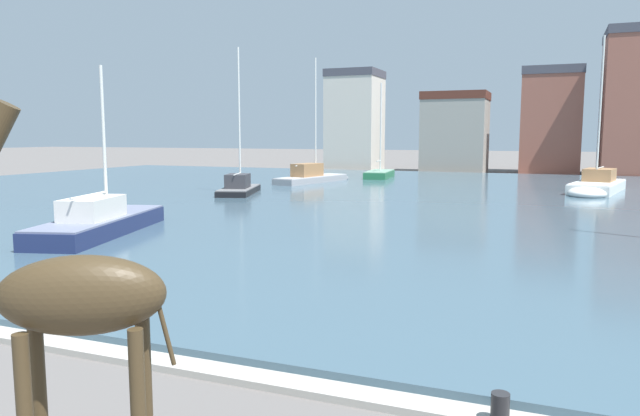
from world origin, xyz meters
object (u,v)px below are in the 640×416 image
at_px(sailboat_green, 380,175).
at_px(sailboat_white, 596,187).
at_px(sailboat_grey, 315,178).
at_px(sailboat_navy, 108,223).
at_px(giraffe_statue, 68,304).
at_px(mooring_bollard, 500,412).
at_px(sailboat_black, 240,189).

bearing_deg(sailboat_green, sailboat_white, -26.12).
bearing_deg(sailboat_grey, sailboat_navy, -86.11).
height_order(giraffe_statue, mooring_bollard, giraffe_statue).
relative_size(sailboat_navy, sailboat_grey, 0.89).
bearing_deg(sailboat_grey, sailboat_white, -3.62).
bearing_deg(sailboat_grey, mooring_bollard, -64.12).
xyz_separation_m(sailboat_black, sailboat_white, (20.41, 8.44, 0.08)).
distance_m(sailboat_navy, sailboat_grey, 24.38).
relative_size(sailboat_navy, sailboat_black, 0.93).
bearing_deg(giraffe_statue, sailboat_black, 116.53).
relative_size(sailboat_green, sailboat_black, 0.90).
bearing_deg(giraffe_statue, sailboat_grey, 108.87).
distance_m(giraffe_statue, sailboat_green, 45.02).
distance_m(sailboat_green, sailboat_black, 16.90).
bearing_deg(sailboat_white, giraffe_statue, -100.40).
xyz_separation_m(sailboat_black, sailboat_grey, (1.05, 9.67, 0.06)).
xyz_separation_m(sailboat_navy, sailboat_grey, (-1.65, 24.33, 0.00)).
bearing_deg(giraffe_statue, sailboat_white, 79.60).
distance_m(sailboat_navy, sailboat_green, 31.05).
bearing_deg(sailboat_grey, sailboat_black, -96.19).
bearing_deg(sailboat_white, mooring_bollard, -95.15).
distance_m(sailboat_green, sailboat_white, 17.94).
xyz_separation_m(giraffe_statue, sailboat_green, (-9.49, 43.97, -1.76)).
bearing_deg(sailboat_navy, sailboat_green, 87.06).
height_order(sailboat_white, mooring_bollard, sailboat_white).
xyz_separation_m(giraffe_statue, sailboat_grey, (-12.74, 37.29, -1.65)).
bearing_deg(sailboat_white, sailboat_navy, -127.46).
distance_m(sailboat_black, mooring_bollard, 29.83).
bearing_deg(sailboat_navy, sailboat_white, 52.54).
height_order(giraffe_statue, sailboat_grey, sailboat_grey).
xyz_separation_m(giraffe_statue, mooring_bollard, (3.68, 3.45, -1.97)).
distance_m(giraffe_statue, sailboat_white, 36.71).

